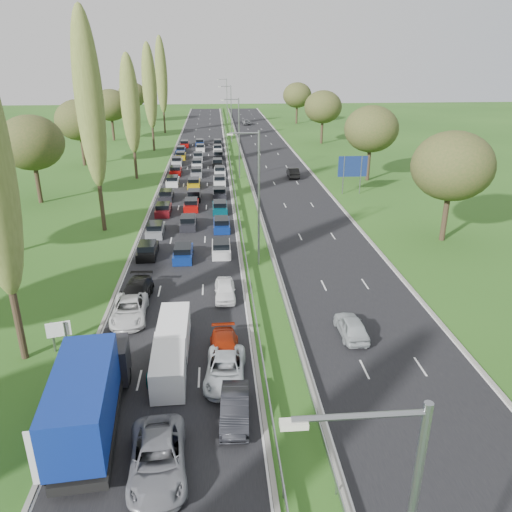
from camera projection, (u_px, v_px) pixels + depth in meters
name	position (u px, v px, depth m)	size (l,w,h in m)	color
ground	(239.00, 175.00, 79.86)	(260.00, 260.00, 0.00)	#254E18
near_carriageway	(197.00, 173.00, 81.67)	(10.50, 215.00, 0.04)	black
far_carriageway	(279.00, 171.00, 82.68)	(10.50, 215.00, 0.04)	black
central_reservation	(238.00, 169.00, 81.97)	(2.36, 215.00, 0.32)	gray
lamp_columns	(239.00, 139.00, 75.78)	(0.18, 140.18, 12.00)	gray
poplar_row	(116.00, 101.00, 63.11)	(2.80, 127.80, 22.44)	#2D2116
woodland_left	(22.00, 147.00, 58.95)	(8.00, 166.00, 11.10)	#2D2116
woodland_right	(390.00, 138.00, 66.12)	(8.00, 153.00, 11.10)	#2D2116
traffic_queue_fill	(196.00, 177.00, 76.65)	(9.14, 68.50, 0.80)	black
near_car_2	(129.00, 310.00, 35.88)	(2.40, 5.21, 1.45)	silver
near_car_3	(136.00, 292.00, 38.40)	(2.12, 5.22, 1.51)	black
near_car_6	(158.00, 459.00, 22.49)	(2.55, 5.54, 1.54)	slate
near_car_7	(167.00, 359.00, 30.07)	(1.89, 4.66, 1.35)	#044648
near_car_9	(235.00, 408.00, 25.85)	(1.46, 4.20, 1.38)	black
near_car_10	(225.00, 369.00, 29.06)	(2.29, 4.97, 1.38)	silver
near_car_11	(225.00, 349.00, 31.22)	(1.82, 4.49, 1.30)	#9D2409
near_car_12	(225.00, 290.00, 39.04)	(1.60, 3.97, 1.35)	white
far_car_0	(351.00, 326.00, 33.69)	(1.67, 4.15, 1.41)	#B0B7BA
far_car_1	(293.00, 173.00, 78.05)	(1.59, 4.57, 1.50)	black
far_car_2	(247.00, 122.00, 138.94)	(2.23, 4.84, 1.34)	slate
blue_lorry	(89.00, 396.00, 24.64)	(2.64, 9.50, 4.01)	black
white_van_front	(169.00, 364.00, 29.10)	(1.90, 4.84, 1.94)	silver
white_van_rear	(174.00, 330.00, 32.64)	(1.91, 4.87, 1.96)	white
info_sign	(59.00, 333.00, 31.67)	(1.48, 0.47, 2.10)	gray
direction_sign	(353.00, 168.00, 67.78)	(4.00, 0.16, 5.20)	gray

